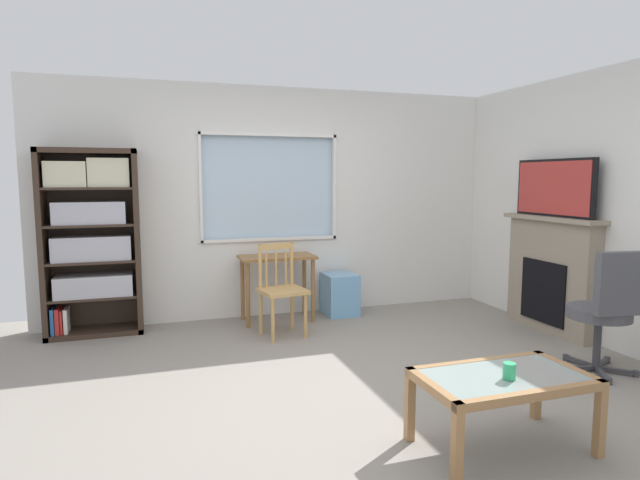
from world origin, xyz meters
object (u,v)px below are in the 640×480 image
Objects in this scene: fireplace at (551,274)px; office_chair at (607,306)px; sippy_cup at (509,371)px; bookshelf at (91,237)px; coffee_table at (503,386)px; desk_under_window at (277,268)px; plastic_drawer_unit at (340,294)px; wooden_chair at (281,289)px; tv at (554,188)px.

office_chair is (-0.47, -1.13, -0.03)m from fireplace.
sippy_cup is (-1.51, -0.77, -0.07)m from office_chair.
bookshelf reaches higher than sippy_cup.
office_chair is 1.66m from coffee_table.
fireplace is at bearing 43.89° from sippy_cup.
coffee_table is at bearing -154.65° from office_chair.
desk_under_window is 3.13m from office_chair.
plastic_drawer_unit is 5.20× the size of sippy_cup.
coffee_table is (-1.49, -0.71, -0.18)m from office_chair.
wooden_chair is at bearing -145.54° from plastic_drawer_unit.
coffee_table is at bearing 76.68° from sippy_cup.
office_chair is (2.06, -2.35, -0.02)m from desk_under_window.
fireplace is 1.18× the size of office_chair.
bookshelf is at bearing 176.65° from desk_under_window.
bookshelf is at bearing 163.06° from fireplace.
plastic_drawer_unit is 0.46× the size of tv.
tv is (2.51, -1.22, 0.87)m from desk_under_window.
wooden_chair is 2.87m from tv.
bookshelf reaches higher than fireplace.
wooden_chair is 2.63m from coffee_table.
sippy_cup reaches higher than plastic_drawer_unit.
plastic_drawer_unit is 3.19m from sippy_cup.
office_chair reaches higher than coffee_table.
office_chair is 1.04× the size of coffee_table.
desk_under_window is at bearing 131.29° from office_chair.
fireplace is 2.69m from coffee_table.
office_chair is at bearing -32.20° from bookshelf.
bookshelf reaches higher than office_chair.
tv reaches higher than desk_under_window.
tv is 1.51m from office_chair.
bookshelf is 1.54× the size of fireplace.
desk_under_window is at bearing -176.12° from plastic_drawer_unit.
plastic_drawer_unit is 0.47× the size of office_chair.
tv is (4.35, -1.33, 0.48)m from bookshelf.
plastic_drawer_unit is 2.76m from office_chair.
fireplace is 1.18× the size of tv.
office_chair reaches higher than wooden_chair.
fireplace reaches higher than office_chair.
fireplace is 1.22m from office_chair.
fireplace is 2.74m from sippy_cup.
wooden_chair is 10.00× the size of sippy_cup.
bookshelf is 4.63m from office_chair.
coffee_table is at bearing -79.35° from desk_under_window.
plastic_drawer_unit is at bearing 34.46° from wooden_chair.
office_chair is at bearing 25.35° from coffee_table.
coffee_table is at bearing -136.91° from fireplace.
fireplace is at bearing -35.35° from plastic_drawer_unit.
tv is at bearing -17.01° from bookshelf.
plastic_drawer_unit is 0.40× the size of fireplace.
wooden_chair is 2.69m from sippy_cup.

